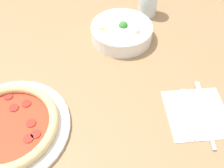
% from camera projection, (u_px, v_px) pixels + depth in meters
% --- Properties ---
extents(ground_plane, '(8.00, 8.00, 0.00)m').
position_uv_depth(ground_plane, '(86.00, 168.00, 1.36)').
color(ground_plane, brown).
extents(dining_table, '(1.30, 0.96, 0.74)m').
position_uv_depth(dining_table, '(71.00, 98.00, 0.86)').
color(dining_table, '#99724C').
rests_on(dining_table, ground_plane).
extents(pizza, '(0.33, 0.33, 0.04)m').
position_uv_depth(pizza, '(8.00, 126.00, 0.67)').
color(pizza, white).
rests_on(pizza, dining_table).
extents(bowl, '(0.22, 0.22, 0.07)m').
position_uv_depth(bowl, '(122.00, 31.00, 0.90)').
color(bowl, white).
rests_on(bowl, dining_table).
extents(napkin, '(0.18, 0.18, 0.00)m').
position_uv_depth(napkin, '(197.00, 113.00, 0.71)').
color(napkin, white).
rests_on(napkin, dining_table).
extents(fork, '(0.02, 0.17, 0.00)m').
position_uv_depth(fork, '(188.00, 113.00, 0.71)').
color(fork, silver).
rests_on(fork, napkin).
extents(knife, '(0.02, 0.23, 0.01)m').
position_uv_depth(knife, '(206.00, 116.00, 0.70)').
color(knife, silver).
rests_on(knife, napkin).
extents(glass, '(0.07, 0.07, 0.12)m').
position_uv_depth(glass, '(148.00, 1.00, 0.98)').
color(glass, silver).
rests_on(glass, dining_table).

